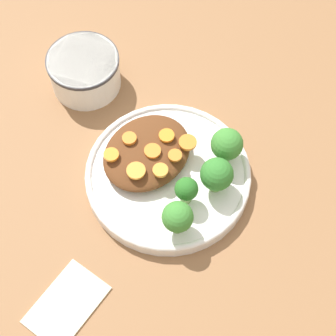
# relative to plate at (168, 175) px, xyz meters

# --- Properties ---
(ground_plane) EXTENTS (4.00, 4.00, 0.00)m
(ground_plane) POSITION_rel_plate_xyz_m (0.00, 0.00, -0.01)
(ground_plane) COLOR #8C603D
(plate) EXTENTS (0.24, 0.24, 0.02)m
(plate) POSITION_rel_plate_xyz_m (0.00, 0.00, 0.00)
(plate) COLOR white
(plate) RESTS_ON ground_plane
(dip_bowl) EXTENTS (0.11, 0.11, 0.06)m
(dip_bowl) POSITION_rel_plate_xyz_m (0.05, 0.21, 0.02)
(dip_bowl) COLOR white
(dip_bowl) RESTS_ON ground_plane
(stew_mound) EXTENTS (0.14, 0.11, 0.03)m
(stew_mound) POSITION_rel_plate_xyz_m (-0.00, 0.04, 0.02)
(stew_mound) COLOR #5B3319
(stew_mound) RESTS_ON plate
(broccoli_floret_0) EXTENTS (0.05, 0.05, 0.06)m
(broccoli_floret_0) POSITION_rel_plate_xyz_m (0.03, -0.06, 0.04)
(broccoli_floret_0) COLOR #759E51
(broccoli_floret_0) RESTS_ON plate
(broccoli_floret_1) EXTENTS (0.04, 0.04, 0.06)m
(broccoli_floret_1) POSITION_rel_plate_xyz_m (-0.06, -0.06, 0.04)
(broccoli_floret_1) COLOR #759E51
(broccoli_floret_1) RESTS_ON plate
(broccoli_floret_2) EXTENTS (0.03, 0.03, 0.05)m
(broccoli_floret_2) POSITION_rel_plate_xyz_m (-0.02, -0.05, 0.04)
(broccoli_floret_2) COLOR #7FA85B
(broccoli_floret_2) RESTS_ON plate
(broccoli_floret_3) EXTENTS (0.05, 0.05, 0.06)m
(broccoli_floret_3) POSITION_rel_plate_xyz_m (0.07, -0.05, 0.04)
(broccoli_floret_3) COLOR #7FA85B
(broccoli_floret_3) RESTS_ON plate
(carrot_slice_0) EXTENTS (0.02, 0.02, 0.00)m
(carrot_slice_0) POSITION_rel_plate_xyz_m (0.03, 0.03, 0.04)
(carrot_slice_0) COLOR orange
(carrot_slice_0) RESTS_ON stew_mound
(carrot_slice_1) EXTENTS (0.02, 0.02, 0.00)m
(carrot_slice_1) POSITION_rel_plate_xyz_m (-0.00, 0.03, 0.04)
(carrot_slice_1) COLOR orange
(carrot_slice_1) RESTS_ON stew_mound
(carrot_slice_2) EXTENTS (0.02, 0.02, 0.01)m
(carrot_slice_2) POSITION_rel_plate_xyz_m (-0.01, 0.07, 0.04)
(carrot_slice_2) COLOR orange
(carrot_slice_2) RESTS_ON stew_mound
(carrot_slice_3) EXTENTS (0.02, 0.02, 0.00)m
(carrot_slice_3) POSITION_rel_plate_xyz_m (-0.04, 0.07, 0.04)
(carrot_slice_3) COLOR orange
(carrot_slice_3) RESTS_ON stew_mound
(carrot_slice_4) EXTENTS (0.03, 0.03, 0.00)m
(carrot_slice_4) POSITION_rel_plate_xyz_m (-0.04, 0.02, 0.04)
(carrot_slice_4) COLOR orange
(carrot_slice_4) RESTS_ON stew_mound
(carrot_slice_5) EXTENTS (0.02, 0.02, 0.00)m
(carrot_slice_5) POSITION_rel_plate_xyz_m (0.01, 0.00, 0.04)
(carrot_slice_5) COLOR orange
(carrot_slice_5) RESTS_ON stew_mound
(carrot_slice_6) EXTENTS (0.03, 0.03, 0.00)m
(carrot_slice_6) POSITION_rel_plate_xyz_m (0.04, -0.00, 0.04)
(carrot_slice_6) COLOR orange
(carrot_slice_6) RESTS_ON stew_mound
(carrot_slice_7) EXTENTS (0.02, 0.02, 0.00)m
(carrot_slice_7) POSITION_rel_plate_xyz_m (-0.02, 0.00, 0.04)
(carrot_slice_7) COLOR orange
(carrot_slice_7) RESTS_ON stew_mound
(napkin) EXTENTS (0.11, 0.08, 0.01)m
(napkin) POSITION_rel_plate_xyz_m (-0.22, -0.02, -0.01)
(napkin) COLOR beige
(napkin) RESTS_ON ground_plane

